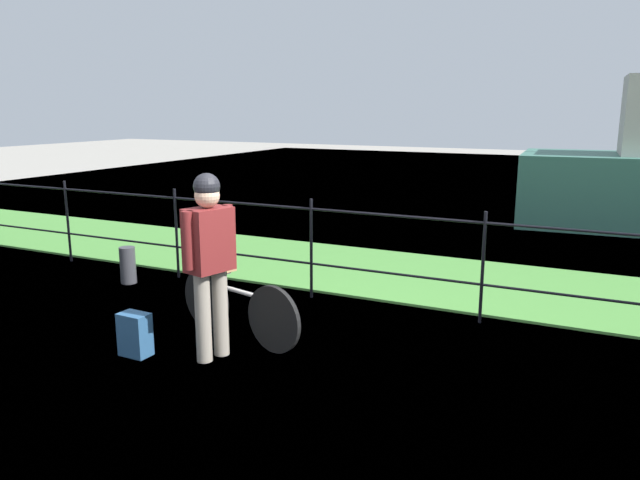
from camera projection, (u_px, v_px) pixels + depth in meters
name	position (u px, v px, depth m)	size (l,w,h in m)	color
ground_plane	(309.00, 378.00, 5.14)	(60.00, 60.00, 0.00)	gray
grass_strip	(426.00, 278.00, 8.12)	(27.00, 2.40, 0.03)	#478438
harbor_water	(518.00, 200.00, 14.99)	(30.00, 30.00, 0.00)	#426684
iron_fence	(392.00, 249.00, 6.75)	(18.04, 0.04, 1.19)	black
bicycle_main	(237.00, 306.00, 5.94)	(1.57, 0.44, 0.64)	black
wooden_crate	(212.00, 258.00, 6.06)	(0.38, 0.30, 0.24)	#A87F51
terrier_dog	(213.00, 239.00, 6.01)	(0.32, 0.20, 0.18)	#4C3D2D
cyclist_person	(209.00, 250.00, 5.35)	(0.35, 0.53, 1.68)	gray
backpack_on_paving	(135.00, 334.00, 5.58)	(0.28, 0.18, 0.40)	#28517A
mooring_bollard	(128.00, 265.00, 7.88)	(0.20, 0.20, 0.48)	#38383D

